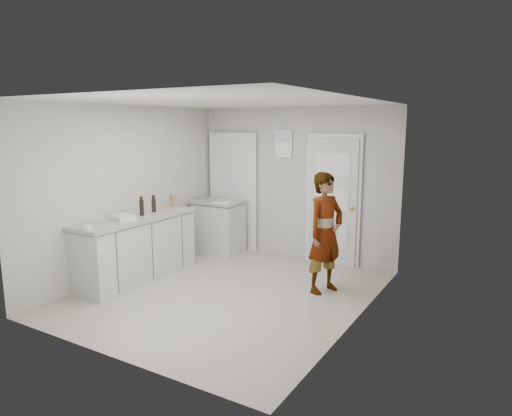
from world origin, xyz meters
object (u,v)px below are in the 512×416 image
Objects in this scene: cake_mix_box at (173,201)px; egg_bowl at (87,227)px; oil_cruet_b at (142,206)px; spice_jar at (165,207)px; baking_dish at (122,217)px; person at (325,233)px; oil_cruet_a at (154,204)px.

cake_mix_box is 1.78m from egg_bowl.
oil_cruet_b reaches higher than cake_mix_box.
oil_cruet_b is at bearing -76.71° from cake_mix_box.
spice_jar reaches higher than egg_bowl.
baking_dish is (-0.02, -0.85, -0.01)m from spice_jar.
oil_cruet_a is at bearing 122.70° from person.
person reaches higher than oil_cruet_b.
cake_mix_box is 0.51m from oil_cruet_a.
person reaches higher than egg_bowl.
baking_dish is at bearing -80.80° from cake_mix_box.
oil_cruet_a is at bearing -76.27° from cake_mix_box.
baking_dish is (-0.00, -0.62, -0.10)m from oil_cruet_a.
oil_cruet_a is (-0.02, -0.23, 0.09)m from spice_jar.
baking_dish is at bearing -96.09° from oil_cruet_b.
spice_jar is 0.29× the size of oil_cruet_a.
oil_cruet_b is at bearing -88.73° from spice_jar.
spice_jar is at bearing 91.27° from oil_cruet_b.
baking_dish is at bearing -90.21° from oil_cruet_a.
oil_cruet_b reaches higher than baking_dish.
spice_jar is 0.52m from oil_cruet_b.
baking_dish is (0.07, -1.13, -0.06)m from cake_mix_box.
person is at bearing 6.11° from cake_mix_box.
person reaches higher than spice_jar.
cake_mix_box is 0.71× the size of oil_cruet_a.
baking_dish is 0.65m from egg_bowl.
oil_cruet_a is at bearing -95.72° from spice_jar.
oil_cruet_b is (0.03, -0.28, 0.01)m from oil_cruet_a.
oil_cruet_a is 0.65× the size of baking_dish.
cake_mix_box is at bearing 98.04° from oil_cruet_a.
person is at bearing 35.96° from egg_bowl.
baking_dish is at bearing -91.68° from spice_jar.
spice_jar is at bearing 84.28° from oil_cruet_a.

